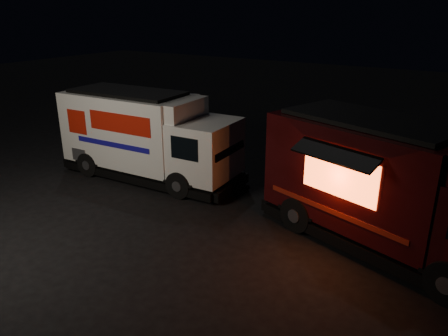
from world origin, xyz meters
TOP-DOWN VIEW (x-y plane):
  - ground at (0.00, 0.00)m, footprint 80.00×80.00m
  - white_truck at (-2.57, 3.35)m, footprint 7.16×2.73m
  - red_truck at (6.21, 2.78)m, footprint 7.75×4.81m

SIDE VIEW (x-z plane):
  - ground at x=0.00m, z-range 0.00..0.00m
  - white_truck at x=-2.57m, z-range 0.00..3.20m
  - red_truck at x=6.21m, z-range 0.00..3.39m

